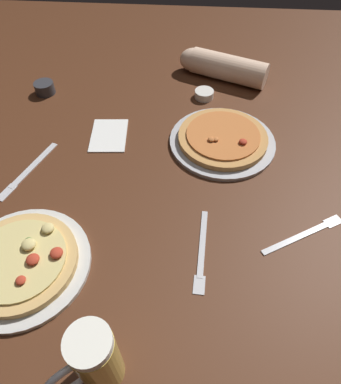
% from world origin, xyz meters
% --- Properties ---
extents(ground_plane, '(2.40, 2.40, 0.03)m').
position_xyz_m(ground_plane, '(0.00, 0.00, -0.01)').
color(ground_plane, '#4C2816').
extents(pizza_plate_near, '(0.31, 0.31, 0.05)m').
position_xyz_m(pizza_plate_near, '(-0.32, -0.23, 0.02)').
color(pizza_plate_near, silver).
rests_on(pizza_plate_near, ground_plane).
extents(pizza_plate_far, '(0.32, 0.32, 0.05)m').
position_xyz_m(pizza_plate_far, '(0.14, 0.22, 0.02)').
color(pizza_plate_far, '#B2B2B7').
rests_on(pizza_plate_far, ground_plane).
extents(beer_mug_dark, '(0.12, 0.11, 0.18)m').
position_xyz_m(beer_mug_dark, '(-0.10, -0.43, 0.09)').
color(beer_mug_dark, gold).
rests_on(beer_mug_dark, ground_plane).
extents(ramekin_sauce, '(0.06, 0.06, 0.03)m').
position_xyz_m(ramekin_sauce, '(0.08, 0.45, 0.01)').
color(ramekin_sauce, silver).
rests_on(ramekin_sauce, ground_plane).
extents(ramekin_butter, '(0.07, 0.07, 0.04)m').
position_xyz_m(ramekin_butter, '(-0.47, 0.44, 0.02)').
color(ramekin_butter, '#333338').
rests_on(ramekin_butter, ground_plane).
extents(napkin_folded, '(0.12, 0.16, 0.01)m').
position_xyz_m(napkin_folded, '(-0.21, 0.23, 0.00)').
color(napkin_folded, white).
rests_on(napkin_folded, ground_plane).
extents(fork_left, '(0.03, 0.22, 0.01)m').
position_xyz_m(fork_left, '(0.08, -0.16, 0.00)').
color(fork_left, silver).
rests_on(fork_left, ground_plane).
extents(knife_right, '(0.10, 0.23, 0.01)m').
position_xyz_m(knife_right, '(-0.40, 0.06, 0.00)').
color(knife_right, silver).
rests_on(knife_right, ground_plane).
extents(fork_spare, '(0.21, 0.13, 0.01)m').
position_xyz_m(fork_spare, '(0.33, -0.09, 0.00)').
color(fork_spare, silver).
rests_on(fork_spare, ground_plane).
extents(diner_arm, '(0.32, 0.18, 0.09)m').
position_xyz_m(diner_arm, '(0.14, 0.58, 0.04)').
color(diner_arm, beige).
rests_on(diner_arm, ground_plane).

